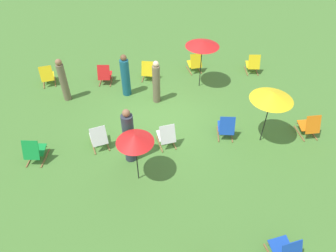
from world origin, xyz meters
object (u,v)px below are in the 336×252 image
Objects in this scene: deckchair_3 at (34,151)px; deckchair_10 at (166,136)px; person_0 at (129,137)px; deckchair_0 at (253,64)px; deckchair_2 at (309,126)px; deckchair_7 at (47,76)px; deckchair_12 at (195,63)px; deckchair_9 at (105,75)px; umbrella_1 at (272,96)px; umbrella_2 at (203,43)px; deckchair_11 at (99,138)px; umbrella_0 at (135,139)px; deckchair_1 at (148,71)px; person_3 at (125,76)px; deckchair_8 at (286,251)px; deckchair_5 at (226,127)px; person_2 at (63,81)px; person_1 at (156,83)px.

deckchair_10 is at bearing -168.28° from deckchair_3.
person_0 is at bearing -176.81° from deckchair_3.
deckchair_0 and deckchair_2 have the same top height.
deckchair_7 is 5.90m from deckchair_10.
deckchair_9 is at bearing -1.21° from deckchair_12.
umbrella_1 reaches higher than deckchair_3.
deckchair_12 is at bearing -166.03° from deckchair_9.
person_0 is (2.96, 3.56, -0.94)m from umbrella_2.
deckchair_10 and deckchair_11 have the same top height.
umbrella_0 is (-2.97, 1.18, 1.19)m from deckchair_3.
deckchair_1 is 2.04m from deckchair_12.
deckchair_8 is at bearing 99.84° from person_3.
person_0 is at bearing 21.43° from deckchair_5.
deckchair_3 and deckchair_11 have the same top height.
umbrella_1 is 1.00× the size of person_0.
person_2 reaches higher than deckchair_7.
umbrella_2 is 1.15× the size of person_2.
deckchair_9 is at bearing -31.07° from deckchair_2.
deckchair_7 is at bearing -10.05° from umbrella_2.
deckchair_2 and deckchair_9 have the same top height.
person_0 is at bearing 50.27° from umbrella_2.
person_2 reaches higher than deckchair_10.
umbrella_1 is 5.34m from person_3.
umbrella_1 is at bearing -69.62° from person_1.
umbrella_2 is 4.72m from person_0.
deckchair_5 is at bearing -167.62° from deckchair_3.
deckchair_10 is at bearing -134.18° from person_2.
umbrella_1 is at bearing 161.43° from deckchair_11.
deckchair_1 is at bearing 66.45° from person_1.
deckchair_10 is 3.34m from umbrella_1.
deckchair_2 is 1.00× the size of deckchair_8.
deckchair_3 is at bearing -39.86° from person_0.
umbrella_2 is (2.83, -3.38, 1.45)m from deckchair_2.
person_2 reaches higher than deckchair_9.
person_0 is 1.12× the size of person_1.
deckchair_2 is 1.00× the size of deckchair_10.
umbrella_0 reaches higher than deckchair_10.
umbrella_2 is 1.16× the size of person_3.
deckchair_9 is 4.36m from deckchair_10.
deckchair_9 is at bearing -105.64° from deckchair_11.
deckchair_1 and deckchair_8 have the same top height.
deckchair_11 is at bearing 78.19° from deckchair_1.
deckchair_0 is 4.48m from umbrella_1.
deckchair_9 and deckchair_12 have the same top height.
deckchair_1 is 4.02m from deckchair_7.
deckchair_10 is 4.64m from deckchair_12.
deckchair_2 is at bearing 144.05° from deckchair_7.
deckchair_11 is (-1.87, -0.29, 0.00)m from deckchair_3.
deckchair_9 is 0.50× the size of person_1.
deckchair_2 is 1.00× the size of deckchair_3.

